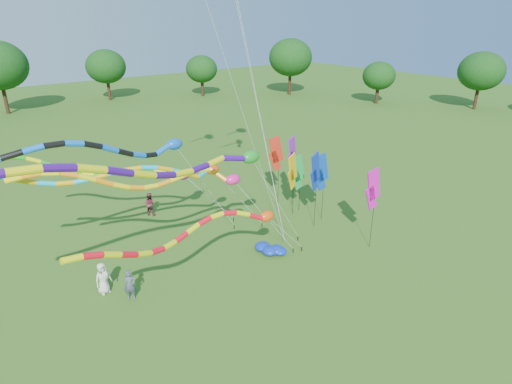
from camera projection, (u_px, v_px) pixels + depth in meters
ground at (302, 294)px, 20.94m from camera, size 160.00×160.00×0.00m
tree_ring at (170, 226)px, 15.79m from camera, size 117.99×121.44×9.72m
tube_kite_red at (207, 229)px, 18.98m from camera, size 12.78×1.97×5.83m
tube_kite_orange at (162, 179)px, 19.81m from camera, size 12.69×3.40×7.35m
tube_kite_purple at (149, 169)px, 16.76m from camera, size 18.41×2.25×9.10m
tube_kite_blue at (100, 151)px, 19.17m from camera, size 14.85×1.80×8.50m
tube_kite_cyan at (140, 174)px, 21.46m from camera, size 14.19×1.81×7.20m
tube_kite_green at (121, 171)px, 25.21m from camera, size 11.69×5.47×6.10m
banner_pole_blue_a at (315, 172)px, 26.04m from camera, size 1.14×0.40×5.03m
banner_pole_magenta_b at (373, 190)px, 23.64m from camera, size 1.16×0.21×4.96m
banner_pole_orange at (292, 172)px, 28.00m from camera, size 1.13×0.44×4.39m
banner_pole_violet at (292, 154)px, 29.09m from camera, size 1.12×0.48×5.13m
banner_pole_red at (276, 154)px, 29.48m from camera, size 1.13×0.42×5.03m
banner_pole_green at (298, 173)px, 28.68m from camera, size 1.16×0.12×4.10m
banner_pole_blue_b at (321, 172)px, 27.09m from camera, size 1.16×0.24×4.67m
blue_nylon_heap at (269, 250)px, 24.35m from camera, size 1.77×1.77×0.55m
person_a at (103, 278)px, 20.74m from camera, size 0.88×0.66×1.65m
person_b at (130, 285)px, 20.26m from camera, size 0.68×0.61×1.57m
person_c at (150, 204)px, 28.91m from camera, size 0.96×0.99×1.60m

